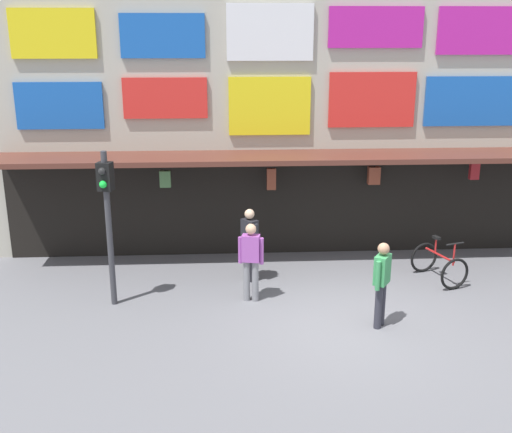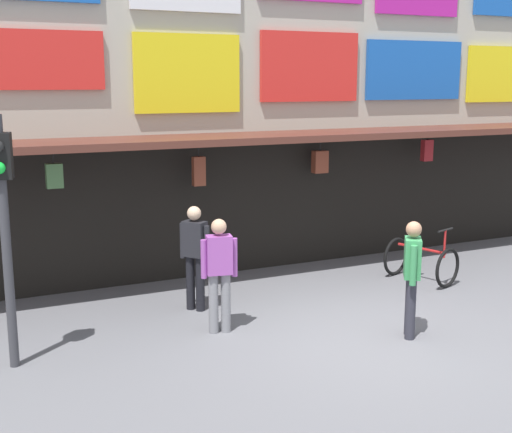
% 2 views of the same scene
% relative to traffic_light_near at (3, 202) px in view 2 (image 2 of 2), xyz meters
% --- Properties ---
extents(ground_plane, '(80.00, 80.00, 0.00)m').
position_rel_traffic_light_near_xyz_m(ground_plane, '(4.66, -1.09, -2.14)').
color(ground_plane, slate).
extents(shopfront, '(18.00, 2.60, 8.00)m').
position_rel_traffic_light_near_xyz_m(shopfront, '(4.66, 3.48, 1.82)').
color(shopfront, '#B2AD9E').
rests_on(shopfront, ground).
extents(traffic_light_near, '(0.33, 0.35, 3.20)m').
position_rel_traffic_light_near_xyz_m(traffic_light_near, '(0.00, 0.00, 0.00)').
color(traffic_light_near, '#38383D').
rests_on(traffic_light_near, ground).
extents(bicycle_parked, '(1.04, 1.32, 1.05)m').
position_rel_traffic_light_near_xyz_m(bicycle_parked, '(7.12, 0.84, -1.75)').
color(bicycle_parked, black).
rests_on(bicycle_parked, ground).
extents(pedestrian_in_purple, '(0.40, 0.43, 1.68)m').
position_rel_traffic_light_near_xyz_m(pedestrian_in_purple, '(2.86, 1.09, -1.19)').
color(pedestrian_in_purple, black).
rests_on(pedestrian_in_purple, ground).
extents(pedestrian_in_black, '(0.38, 0.45, 1.68)m').
position_rel_traffic_light_near_xyz_m(pedestrian_in_black, '(5.22, -1.30, -1.19)').
color(pedestrian_in_black, '#2D2D38').
rests_on(pedestrian_in_black, ground).
extents(pedestrian_in_white, '(0.52, 0.41, 1.68)m').
position_rel_traffic_light_near_xyz_m(pedestrian_in_white, '(2.84, 0.03, -1.16)').
color(pedestrian_in_white, gray).
rests_on(pedestrian_in_white, ground).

